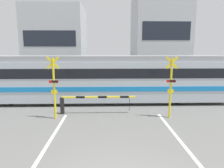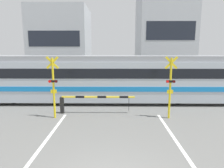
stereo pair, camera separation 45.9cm
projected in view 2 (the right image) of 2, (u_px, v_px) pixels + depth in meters
The scene contains 12 objects.
rail_track_near at pixel (112, 103), 13.79m from camera, with size 50.00×0.10×0.08m.
rail_track_far at pixel (112, 98), 15.20m from camera, with size 50.00×0.10×0.08m.
road_stripe_left at pixel (26, 167), 6.38m from camera, with size 0.14×10.43×0.01m.
road_stripe_right at pixel (194, 168), 6.33m from camera, with size 0.14×10.43×0.01m.
commuter_train at pixel (96, 77), 14.22m from camera, with size 18.35×2.80×3.29m.
crossing_barrier_near at pixel (83, 101), 11.67m from camera, with size 4.37×0.20×1.04m.
crossing_barrier_far at pixel (131, 83), 17.57m from camera, with size 4.37×0.20×1.04m.
crossing_signal_left at pixel (53, 84), 10.71m from camera, with size 0.68×0.15×3.37m.
crossing_signal_right at pixel (170, 85), 10.64m from camera, with size 0.68×0.15×3.37m.
pedestrian at pixel (124, 78), 19.58m from camera, with size 0.38×0.23×1.74m.
building_left_of_street at pixel (62, 43), 26.68m from camera, with size 7.14×7.05×9.05m.
building_right_of_street at pixel (163, 37), 26.41m from camera, with size 6.71×7.05×10.66m.
Camera 2 is at (0.12, -4.59, 3.71)m, focal length 32.00 mm.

